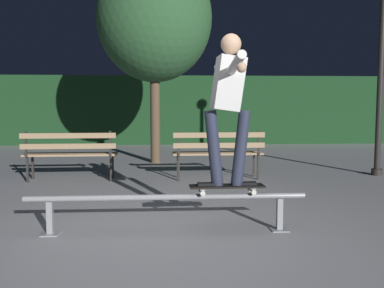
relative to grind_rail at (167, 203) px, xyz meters
The scene contains 9 objects.
ground_plane 0.39m from the grind_rail, 90.00° to the right, with size 90.00×90.00×0.00m, color #99999E.
hedge_backdrop 10.36m from the grind_rail, 90.00° to the left, with size 24.00×1.20×2.26m, color #193D1E.
grind_rail is the anchor object (origin of this frame).
skateboard 0.65m from the grind_rail, ahead, with size 0.79×0.23×0.09m.
skateboarder 1.27m from the grind_rail, ahead, with size 0.62×1.41×1.56m.
park_bench_leftmost 3.54m from the grind_rail, 117.88° to the left, with size 1.61×0.45×0.88m.
park_bench_left_center 3.27m from the grind_rail, 73.47° to the left, with size 1.61×0.45×0.88m.
tree_behind_benches 6.16m from the grind_rail, 92.40° to the left, with size 2.56×2.56×4.64m.
lamp_post_right 5.65m from the grind_rail, 40.51° to the left, with size 0.32×0.32×3.90m.
Camera 1 is at (-0.02, -4.19, 1.33)m, focal length 40.39 mm.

